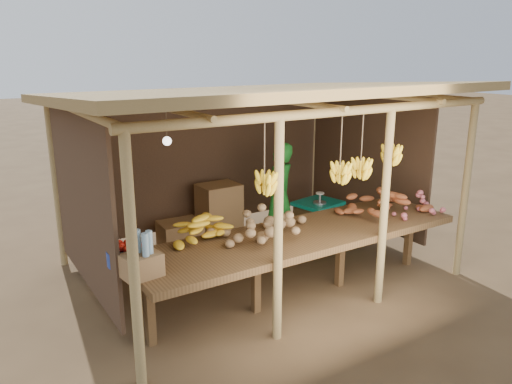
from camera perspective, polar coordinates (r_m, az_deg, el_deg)
ground at (r=6.64m, az=-0.00°, el=-8.76°), size 60.00×60.00×0.00m
stall_structure at (r=6.13m, az=-0.19°, el=7.93°), size 4.70×3.50×2.43m
counter at (r=5.64m, az=5.18°, el=-5.24°), size 3.90×1.05×0.80m
potato_heap at (r=5.42m, az=1.56°, el=-3.27°), size 1.32×1.08×0.37m
sweet_potato_heap at (r=6.43m, az=14.22°, el=-0.78°), size 1.16×0.89×0.36m
onion_heap at (r=6.46m, az=17.76°, el=-1.01°), size 0.72×0.45×0.35m
banana_pile at (r=5.40m, az=-6.28°, el=-3.56°), size 0.70×0.47×0.35m
tomato_basin at (r=4.93m, az=-14.31°, el=-6.94°), size 0.42×0.42×0.22m
bottle_box at (r=4.60m, az=-13.04°, el=-7.50°), size 0.37×0.31×0.43m
vendor at (r=7.04m, az=2.64°, el=-0.57°), size 0.67×0.57×1.56m
tarp_crate at (r=7.62m, az=7.06°, el=-3.08°), size 0.74×0.67×0.77m
carton_stack at (r=7.21m, az=-5.67°, el=-3.41°), size 1.20×0.47×0.90m
burlap_sacks at (r=6.57m, az=-15.77°, el=-7.54°), size 0.72×0.38×0.51m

